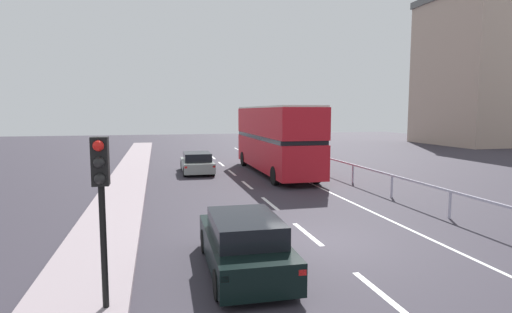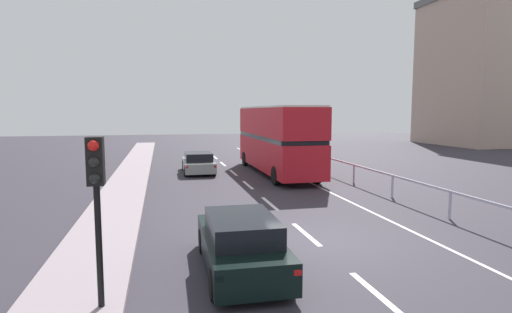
{
  "view_description": "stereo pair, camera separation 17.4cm",
  "coord_description": "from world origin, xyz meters",
  "views": [
    {
      "loc": [
        -4.56,
        -11.27,
        3.86
      ],
      "look_at": [
        -0.44,
        5.92,
        1.93
      ],
      "focal_mm": 29.06,
      "sensor_mm": 36.0,
      "label": 1
    },
    {
      "loc": [
        -4.39,
        -11.31,
        3.86
      ],
      "look_at": [
        -0.44,
        5.92,
        1.93
      ],
      "focal_mm": 29.06,
      "sensor_mm": 36.0,
      "label": 2
    }
  ],
  "objects": [
    {
      "name": "lane_paint_markings",
      "position": [
        2.01,
        8.39,
        0.0
      ],
      "size": [
        3.59,
        46.0,
        0.01
      ],
      "color": "silver",
      "rests_on": "ground"
    },
    {
      "name": "sedan_car_ahead",
      "position": [
        -2.15,
        14.84,
        0.63
      ],
      "size": [
        1.91,
        4.34,
        1.3
      ],
      "rotation": [
        0.0,
        0.0,
        -0.01
      ],
      "color": "gray",
      "rests_on": "ground"
    },
    {
      "name": "hatchback_car_near",
      "position": [
        -2.58,
        -1.74,
        0.67
      ],
      "size": [
        1.84,
        4.37,
        1.4
      ],
      "rotation": [
        0.0,
        0.0,
        -0.02
      ],
      "color": "black",
      "rests_on": "ground"
    },
    {
      "name": "traffic_signal_pole",
      "position": [
        -5.59,
        -3.28,
        2.58
      ],
      "size": [
        0.3,
        0.42,
        3.26
      ],
      "color": "black",
      "rests_on": "near_sidewalk_kerb"
    },
    {
      "name": "double_decker_bus_red",
      "position": [
        2.58,
        13.37,
        2.24
      ],
      "size": [
        2.61,
        11.07,
        4.17
      ],
      "rotation": [
        0.0,
        0.0,
        0.0
      ],
      "color": "red",
      "rests_on": "ground"
    },
    {
      "name": "near_sidewalk_kerb",
      "position": [
        -6.22,
        0.0,
        0.07
      ],
      "size": [
        2.1,
        80.0,
        0.14
      ],
      "primitive_type": "cube",
      "color": "gray",
      "rests_on": "ground"
    },
    {
      "name": "bridge_side_railing",
      "position": [
        5.68,
        9.0,
        0.86
      ],
      "size": [
        0.1,
        42.0,
        1.04
      ],
      "color": "#AEA9BE",
      "rests_on": "ground"
    },
    {
      "name": "ground_plane",
      "position": [
        0.0,
        0.0,
        -0.05
      ],
      "size": [
        75.78,
        120.0,
        0.1
      ],
      "primitive_type": "cube",
      "color": "#302C35"
    }
  ]
}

